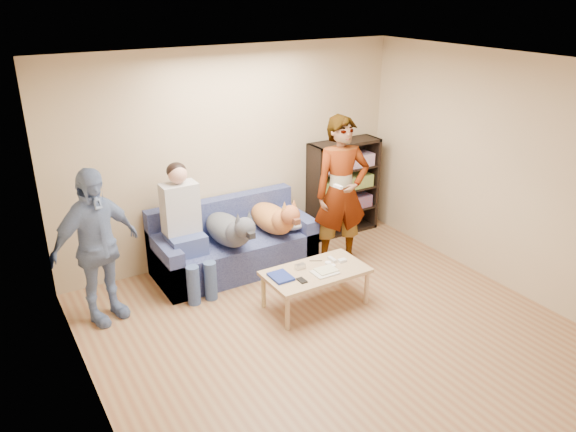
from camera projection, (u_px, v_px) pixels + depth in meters
ground at (352, 349)px, 5.37m from camera, size 5.00×5.00×0.00m
ceiling at (367, 71)px, 4.38m from camera, size 5.00×5.00×0.00m
wall_back at (234, 155)px, 6.86m from camera, size 4.50×0.00×4.50m
wall_left at (94, 291)px, 3.81m from camera, size 0.00×5.00×5.00m
wall_right at (528, 181)px, 5.94m from camera, size 0.00×5.00×5.00m
blanket at (292, 222)px, 6.94m from camera, size 0.44×0.38×0.15m
person_standing_right at (341, 193)px, 6.69m from camera, size 0.76×0.59×1.86m
person_standing_left at (96, 247)px, 5.56m from camera, size 1.04×0.70×1.64m
held_controller at (338, 187)px, 6.38m from camera, size 0.06×0.13×0.03m
notebook_blue at (281, 277)px, 5.80m from camera, size 0.20×0.26×0.03m
papers at (325, 272)px, 5.89m from camera, size 0.26×0.20×0.02m
magazine at (326, 270)px, 5.92m from camera, size 0.22×0.17×0.01m
camera_silver at (300, 266)px, 5.98m from camera, size 0.11×0.06×0.05m
controller_a at (332, 259)px, 6.16m from camera, size 0.04×0.13×0.03m
controller_b at (342, 260)px, 6.13m from camera, size 0.09×0.06×0.03m
headphone_cup_a at (332, 266)px, 6.03m from camera, size 0.07×0.07×0.02m
headphone_cup_b at (328, 263)px, 6.09m from camera, size 0.07×0.07×0.02m
pen_orange at (323, 277)px, 5.81m from camera, size 0.13×0.06×0.01m
pen_black at (316, 261)px, 6.15m from camera, size 0.13×0.08×0.01m
wallet at (302, 280)px, 5.73m from camera, size 0.07×0.12×0.02m
sofa at (233, 247)px, 6.81m from camera, size 1.90×0.85×0.82m
person_seated at (184, 224)px, 6.22m from camera, size 0.40×0.73×1.47m
dog_gray at (230, 230)px, 6.44m from camera, size 0.38×1.23×0.55m
dog_tan at (275, 218)px, 6.77m from camera, size 0.37×1.15×0.54m
coffee_table at (316, 274)px, 5.97m from camera, size 1.10×0.60×0.42m
bookshelf at (343, 185)px, 7.69m from camera, size 1.00×0.34×1.30m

